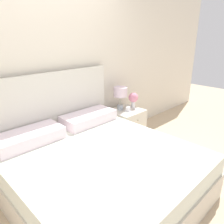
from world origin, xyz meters
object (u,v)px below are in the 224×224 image
flower_vase (133,98)px  bed (95,168)px  teacup (128,109)px  nightstand (126,125)px  table_lamp (120,93)px

flower_vase → bed: bearing=-155.4°
teacup → nightstand: bearing=67.3°
nightstand → table_lamp: (-0.05, 0.09, 0.53)m
table_lamp → nightstand: bearing=-59.3°
table_lamp → flower_vase: bearing=-21.9°
bed → nightstand: (1.20, 0.62, -0.04)m
bed → flower_vase: (1.37, 0.63, 0.38)m
flower_vase → table_lamp: bearing=158.1°
teacup → bed: bearing=-154.1°
bed → table_lamp: 1.44m
bed → flower_vase: size_ratio=7.44×
bed → teacup: 1.33m
flower_vase → teacup: (-0.19, -0.05, -0.13)m
nightstand → teacup: teacup is taller
table_lamp → teacup: 0.28m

